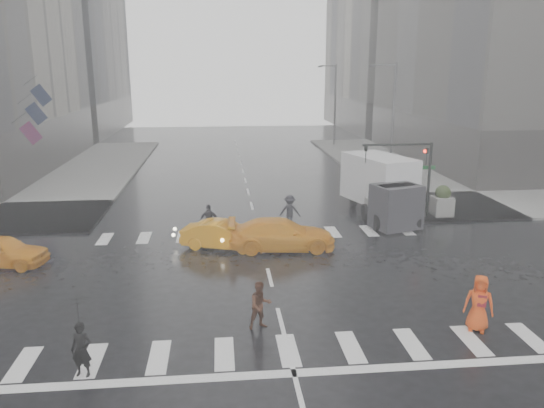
{
  "coord_description": "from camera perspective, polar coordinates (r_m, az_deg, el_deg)",
  "views": [
    {
      "loc": [
        -2.01,
        -20.82,
        8.6
      ],
      "look_at": [
        0.3,
        2.0,
        2.68
      ],
      "focal_mm": 35.0,
      "sensor_mm": 36.0,
      "label": 1
    }
  ],
  "objects": [
    {
      "name": "sidewalk_ne",
      "position": [
        44.76,
        23.09,
        2.31
      ],
      "size": [
        35.0,
        35.0,
        0.15
      ],
      "primitive_type": "cube",
      "color": "gray",
      "rests_on": "ground"
    },
    {
      "name": "planter_mid",
      "position": [
        31.96,
        14.56,
        0.2
      ],
      "size": [
        1.1,
        1.1,
        1.8
      ],
      "color": "gray",
      "rests_on": "ground"
    },
    {
      "name": "pedestrian_brown",
      "position": [
        18.18,
        -1.25,
        -10.84
      ],
      "size": [
        0.96,
        0.85,
        1.67
      ],
      "primitive_type": "imported",
      "rotation": [
        0.0,
        0.0,
        0.31
      ],
      "color": "#3F2216",
      "rests_on": "ground"
    },
    {
      "name": "traffic_signal_pole",
      "position": [
        31.33,
        14.94,
        4.08
      ],
      "size": [
        4.45,
        0.42,
        4.5
      ],
      "color": "black",
      "rests_on": "ground"
    },
    {
      "name": "building_ne_far",
      "position": [
        83.2,
        17.11,
        19.15
      ],
      "size": [
        26.05,
        26.05,
        36.0
      ],
      "color": "#9B9587",
      "rests_on": "ground"
    },
    {
      "name": "pedestrian_far_b",
      "position": [
        29.33,
        1.93,
        -0.77
      ],
      "size": [
        1.28,
        0.89,
        1.8
      ],
      "primitive_type": "imported",
      "rotation": [
        0.0,
        0.0,
        2.91
      ],
      "color": "black",
      "rests_on": "ground"
    },
    {
      "name": "pedestrian_far_a",
      "position": [
        27.71,
        -6.76,
        -1.82
      ],
      "size": [
        1.04,
        0.65,
        1.75
      ],
      "primitive_type": "imported",
      "rotation": [
        0.0,
        0.0,
        3.12
      ],
      "color": "black",
      "rests_on": "ground"
    },
    {
      "name": "flag_cluster",
      "position": [
        41.54,
        -24.43,
        9.11
      ],
      "size": [
        2.87,
        3.06,
        4.69
      ],
      "color": "#59595B",
      "rests_on": "ground"
    },
    {
      "name": "taxi_rear",
      "position": [
        25.77,
        1.03,
        -3.27
      ],
      "size": [
        4.68,
        2.34,
        1.5
      ],
      "primitive_type": "imported",
      "rotation": [
        0.0,
        0.0,
        1.52
      ],
      "color": "orange",
      "rests_on": "ground"
    },
    {
      "name": "box_truck",
      "position": [
        31.63,
        11.87,
        1.88
      ],
      "size": [
        2.48,
        6.62,
        3.52
      ],
      "rotation": [
        0.0,
        0.0,
        0.31
      ],
      "color": "white",
      "rests_on": "ground"
    },
    {
      "name": "road_markings",
      "position": [
        22.61,
        -0.25,
        -7.87
      ],
      "size": [
        18.0,
        48.0,
        0.01
      ],
      "primitive_type": null,
      "color": "silver",
      "rests_on": "ground"
    },
    {
      "name": "planter_east",
      "position": [
        32.7,
        17.85,
        0.28
      ],
      "size": [
        1.1,
        1.1,
        1.8
      ],
      "color": "gray",
      "rests_on": "ground"
    },
    {
      "name": "planter_west",
      "position": [
        31.33,
        11.12,
        0.11
      ],
      "size": [
        1.1,
        1.1,
        1.8
      ],
      "color": "gray",
      "rests_on": "ground"
    },
    {
      "name": "taxi_front",
      "position": [
        26.56,
        -27.13,
        -4.51
      ],
      "size": [
        4.31,
        2.41,
        1.39
      ],
      "primitive_type": "imported",
      "rotation": [
        0.0,
        0.0,
        1.37
      ],
      "color": "orange",
      "rests_on": "ground"
    },
    {
      "name": "pedestrian_black",
      "position": [
        16.17,
        -20.06,
        -12.06
      ],
      "size": [
        1.14,
        1.15,
        2.43
      ],
      "rotation": [
        0.0,
        0.0,
        -0.21
      ],
      "color": "black",
      "rests_on": "ground"
    },
    {
      "name": "taxi_mid",
      "position": [
        26.01,
        -5.26,
        -3.34
      ],
      "size": [
        4.33,
        2.67,
        1.35
      ],
      "primitive_type": "imported",
      "rotation": [
        0.0,
        0.0,
        1.24
      ],
      "color": "orange",
      "rests_on": "ground"
    },
    {
      "name": "street_lamp_far",
      "position": [
        60.32,
        6.68,
        10.9
      ],
      "size": [
        2.15,
        0.22,
        9.0
      ],
      "color": "#59595B",
      "rests_on": "ground"
    },
    {
      "name": "ground",
      "position": [
        22.62,
        -0.25,
        -7.89
      ],
      "size": [
        120.0,
        120.0,
        0.0
      ],
      "primitive_type": "plane",
      "color": "black",
      "rests_on": "ground"
    },
    {
      "name": "street_lamp_near",
      "position": [
        41.06,
        12.68,
        9.02
      ],
      "size": [
        2.15,
        0.22,
        9.0
      ],
      "color": "#59595B",
      "rests_on": "ground"
    },
    {
      "name": "pedestrian_orange",
      "position": [
        19.26,
        21.37,
        -9.89
      ],
      "size": [
        1.14,
        1.0,
        1.96
      ],
      "rotation": [
        0.0,
        0.0,
        -0.48
      ],
      "color": "#EA4710",
      "rests_on": "ground"
    }
  ]
}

